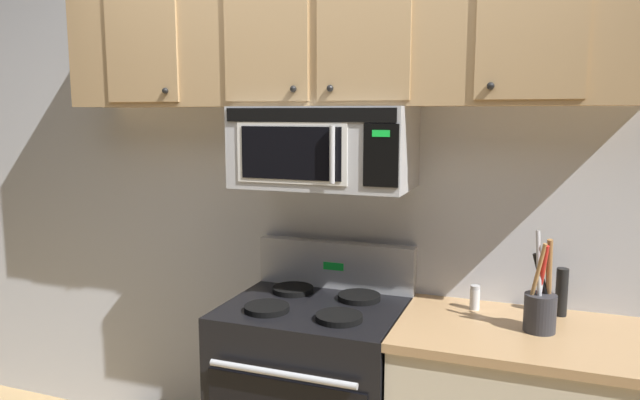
% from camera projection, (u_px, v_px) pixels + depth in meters
% --- Properties ---
extents(back_wall, '(5.20, 0.10, 2.70)m').
position_uv_depth(back_wall, '(342.00, 191.00, 2.82)').
color(back_wall, silver).
rests_on(back_wall, ground_plane).
extents(stove_range, '(0.76, 0.69, 1.12)m').
position_uv_depth(stove_range, '(315.00, 398.00, 2.62)').
color(stove_range, black).
rests_on(stove_range, ground_plane).
extents(over_range_microwave, '(0.76, 0.43, 0.35)m').
position_uv_depth(over_range_microwave, '(324.00, 147.00, 2.56)').
color(over_range_microwave, '#B7BABF').
extents(upper_cabinets, '(2.50, 0.36, 0.55)m').
position_uv_depth(upper_cabinets, '(327.00, 42.00, 2.52)').
color(upper_cabinets, tan).
extents(utensil_crock_charcoal, '(0.12, 0.12, 0.39)m').
position_uv_depth(utensil_crock_charcoal, '(540.00, 305.00, 2.23)').
color(utensil_crock_charcoal, '#2D2D33').
rests_on(utensil_crock_charcoal, counter_segment).
extents(salt_shaker, '(0.04, 0.04, 0.10)m').
position_uv_depth(salt_shaker, '(475.00, 298.00, 2.49)').
color(salt_shaker, white).
rests_on(salt_shaker, counter_segment).
extents(pepper_mill, '(0.05, 0.05, 0.20)m').
position_uv_depth(pepper_mill, '(562.00, 292.00, 2.40)').
color(pepper_mill, black).
rests_on(pepper_mill, counter_segment).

